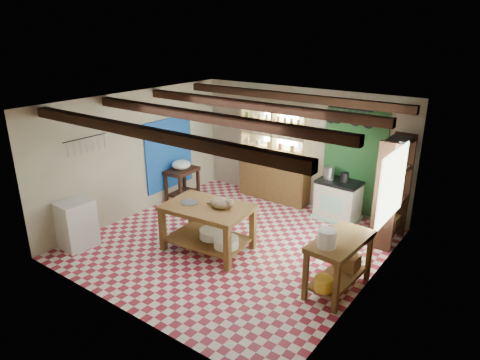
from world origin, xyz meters
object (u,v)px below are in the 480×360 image
Objects in this scene: white_cabinet at (77,224)px; prep_table at (182,185)px; cat at (221,203)px; stove at (338,200)px; work_table at (208,228)px; right_counter at (339,265)px.

prep_table is at bearing 92.45° from white_cabinet.
stove is at bearing 50.53° from cat.
work_table is at bearing -40.09° from prep_table.
cat is at bearing -35.60° from prep_table.
stove is at bearing 56.72° from work_table.
stove is 0.72× the size of right_counter.
right_counter is (4.38, -1.22, 0.05)m from prep_table.
prep_table is at bearing -158.68° from stove.
cat reaches higher than white_cabinet.
stove is (1.34, 2.58, -0.00)m from work_table.
work_table is 0.57m from cat.
prep_table is (-3.31, -1.15, -0.04)m from stove.
work_table is at bearing 36.20° from white_cabinet.
cat is at bearing 11.31° from work_table.
right_counter is at bearing -0.96° from work_table.
white_cabinet is at bearing -157.69° from right_counter.
right_counter is at bearing 21.86° from white_cabinet.
cat is (2.22, -1.35, 0.56)m from prep_table.
prep_table is 2.73m from white_cabinet.
work_table is 2.42m from right_counter.
prep_table is at bearing 138.43° from work_table.
white_cabinet is (-0.02, -2.73, 0.06)m from prep_table.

